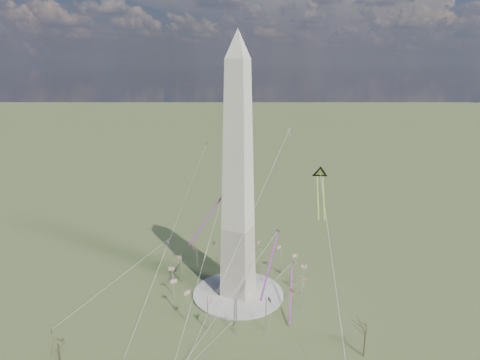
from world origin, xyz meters
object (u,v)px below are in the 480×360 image
at_px(person_west, 52,332).
at_px(kite_delta_black, 320,176).
at_px(washington_monument, 238,179).
at_px(tree_near, 366,329).

distance_m(person_west, kite_delta_black, 107.33).
distance_m(washington_monument, kite_delta_black, 29.95).
relative_size(tree_near, kite_delta_black, 0.75).
height_order(washington_monument, kite_delta_black, washington_monument).
height_order(washington_monument, person_west, washington_monument).
xyz_separation_m(washington_monument, kite_delta_black, (29.12, 6.52, 2.58)).
bearing_deg(kite_delta_black, tree_near, 114.63).
relative_size(washington_monument, kite_delta_black, 5.48).
bearing_deg(washington_monument, person_west, -134.65).
relative_size(washington_monument, tree_near, 7.32).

